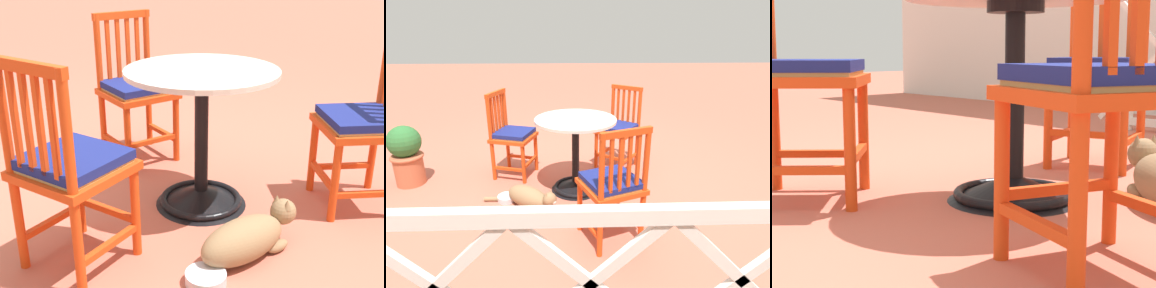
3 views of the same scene
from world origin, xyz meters
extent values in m
plane|color=#BC604C|center=(0.00, 0.00, 0.00)|extent=(24.00, 24.00, 0.00)
cone|color=black|center=(-0.02, 0.24, 0.05)|extent=(0.48, 0.48, 0.10)
torus|color=black|center=(-0.02, 0.24, 0.03)|extent=(0.44, 0.44, 0.04)
cylinder|color=black|center=(-0.02, 0.24, 0.37)|extent=(0.07, 0.07, 0.66)
cylinder|color=black|center=(-0.02, 0.24, 0.68)|extent=(0.20, 0.20, 0.04)
cylinder|color=silver|center=(-0.02, 0.24, 0.72)|extent=(0.76, 0.76, 0.02)
cylinder|color=#D64214|center=(-0.53, -0.07, 0.23)|extent=(0.04, 0.04, 0.45)
cylinder|color=#D64214|center=(-0.26, -0.28, 0.23)|extent=(0.04, 0.04, 0.45)
cylinder|color=#D64214|center=(-0.74, -0.34, 0.46)|extent=(0.04, 0.04, 0.91)
cylinder|color=#D64214|center=(-0.48, -0.55, 0.46)|extent=(0.04, 0.04, 0.91)
cube|color=#D64214|center=(-0.64, -0.20, 0.14)|extent=(0.23, 0.28, 0.03)
cube|color=#D64214|center=(-0.37, -0.42, 0.14)|extent=(0.23, 0.28, 0.03)
cube|color=#D64214|center=(-0.40, -0.18, 0.17)|extent=(0.28, 0.23, 0.03)
cube|color=#D64214|center=(-0.50, -0.31, 0.43)|extent=(0.56, 0.56, 0.04)
cube|color=tan|center=(-0.50, -0.31, 0.45)|extent=(0.49, 0.49, 0.02)
cube|color=#D64214|center=(-0.69, -0.38, 0.68)|extent=(0.03, 0.03, 0.39)
cube|color=#D64214|center=(-0.64, -0.42, 0.68)|extent=(0.03, 0.03, 0.39)
cube|color=#D64214|center=(-0.58, -0.46, 0.68)|extent=(0.03, 0.03, 0.39)
cube|color=#D64214|center=(-0.53, -0.51, 0.68)|extent=(0.03, 0.03, 0.39)
cube|color=#D64214|center=(-0.61, -0.44, 0.89)|extent=(0.32, 0.26, 0.04)
cube|color=navy|center=(-0.50, -0.31, 0.48)|extent=(0.51, 0.51, 0.04)
cylinder|color=#D64214|center=(0.42, -0.24, 0.23)|extent=(0.04, 0.04, 0.45)
cylinder|color=#D64214|center=(0.51, 0.09, 0.23)|extent=(0.04, 0.04, 0.45)
cylinder|color=#D64214|center=(0.74, -0.33, 0.46)|extent=(0.04, 0.04, 0.91)
cylinder|color=#D64214|center=(0.84, -0.01, 0.46)|extent=(0.04, 0.04, 0.91)
cube|color=#D64214|center=(0.58, -0.28, 0.14)|extent=(0.33, 0.12, 0.03)
cube|color=#D64214|center=(0.67, 0.04, 0.14)|extent=(0.33, 0.12, 0.03)
cube|color=#D64214|center=(0.46, -0.07, 0.17)|extent=(0.12, 0.33, 0.03)
cube|color=#D64214|center=(0.63, -0.12, 0.43)|extent=(0.50, 0.50, 0.04)
cube|color=tan|center=(0.63, -0.12, 0.45)|extent=(0.44, 0.44, 0.02)
cube|color=#D64214|center=(0.76, -0.27, 0.68)|extent=(0.03, 0.03, 0.39)
cube|color=#D64214|center=(0.78, -0.20, 0.68)|extent=(0.03, 0.03, 0.39)
cube|color=#D64214|center=(0.80, -0.14, 0.68)|extent=(0.03, 0.03, 0.39)
cube|color=#D64214|center=(0.82, -0.07, 0.68)|extent=(0.03, 0.03, 0.39)
cube|color=#D64214|center=(0.79, -0.17, 0.89)|extent=(0.14, 0.37, 0.04)
cube|color=navy|center=(0.63, -0.12, 0.48)|extent=(0.45, 0.45, 0.04)
cylinder|color=#D64214|center=(-0.03, 0.91, 0.23)|extent=(0.04, 0.04, 0.45)
cylinder|color=#D64214|center=(-0.34, 0.78, 0.23)|extent=(0.04, 0.04, 0.45)
cylinder|color=#D64214|center=(-0.47, 1.10, 0.46)|extent=(0.04, 0.04, 0.91)
cube|color=#D64214|center=(-0.09, 1.07, 0.14)|extent=(0.15, 0.33, 0.03)
cube|color=#D64214|center=(-0.41, 0.94, 0.14)|extent=(0.15, 0.33, 0.03)
cube|color=#D64214|center=(-0.19, 0.85, 0.17)|extent=(0.33, 0.15, 0.03)
cube|color=#D64214|center=(-0.25, 1.00, 0.43)|extent=(0.52, 0.52, 0.04)
cube|color=tan|center=(-0.25, 1.00, 0.45)|extent=(0.45, 0.45, 0.02)
cube|color=navy|center=(-0.25, 1.00, 0.48)|extent=(0.47, 0.47, 0.04)
ellipsoid|color=#8E704C|center=(0.42, 0.55, 0.10)|extent=(0.47, 0.42, 0.19)
ellipsoid|color=silver|center=(0.34, 0.61, 0.08)|extent=(0.23, 0.23, 0.14)
sphere|color=#8E704C|center=(0.22, 0.69, 0.15)|extent=(0.12, 0.12, 0.12)
ellipsoid|color=silver|center=(0.18, 0.72, 0.14)|extent=(0.07, 0.07, 0.04)
cone|color=#8E704C|center=(0.21, 0.66, 0.20)|extent=(0.04, 0.04, 0.04)
cone|color=#8E704C|center=(0.25, 0.71, 0.20)|extent=(0.04, 0.04, 0.04)
ellipsoid|color=#8E704C|center=(0.25, 0.60, 0.03)|extent=(0.13, 0.12, 0.05)
ellipsoid|color=#8E704C|center=(0.32, 0.69, 0.03)|extent=(0.13, 0.12, 0.05)
cylinder|color=silver|center=(0.63, 0.44, 0.03)|extent=(0.17, 0.17, 0.05)
camera|label=1|loc=(2.23, 0.86, 1.27)|focal=46.02mm
camera|label=2|loc=(0.06, 3.02, 1.50)|focal=29.27mm
camera|label=3|loc=(1.53, -1.31, 0.54)|focal=58.08mm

